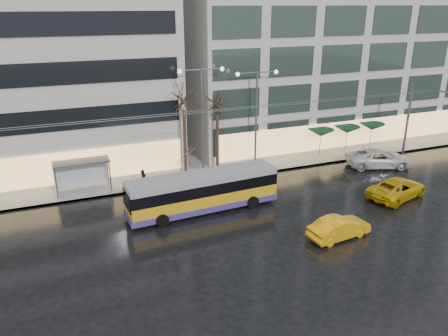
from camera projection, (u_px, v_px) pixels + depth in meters
ground at (228, 236)px, 28.12m from camera, size 140.00×140.00×0.00m
sidewalk at (192, 162)px, 40.96m from camera, size 80.00×10.00×0.15m
kerb at (210, 181)px, 36.65m from camera, size 80.00×0.10×0.15m
building_right at (326, 17)px, 46.70m from camera, size 32.00×14.00×25.00m
trolleybus at (203, 193)px, 31.09m from camera, size 11.05×4.45×5.07m
catenary at (202, 138)px, 33.86m from camera, size 42.24×5.12×7.00m
bus_shelter at (77, 169)px, 33.85m from camera, size 4.20×1.60×2.51m
street_lamp_near at (202, 107)px, 36.08m from camera, size 3.96×0.36×9.03m
street_lamp_far at (256, 105)px, 37.90m from camera, size 3.96×0.36×8.53m
tree_a at (183, 95)px, 35.36m from camera, size 3.20×3.20×8.40m
tree_b at (217, 100)px, 36.80m from camera, size 3.20×3.20×7.70m
parasol_a at (321, 133)px, 41.63m from camera, size 2.50×2.50×2.65m
parasol_b at (347, 130)px, 42.66m from camera, size 2.50×2.50×2.65m
parasol_c at (372, 127)px, 43.69m from camera, size 2.50×2.50×2.65m
taxi_b at (339, 228)px, 27.66m from camera, size 4.38×1.99×1.39m
taxi_c at (397, 188)px, 33.42m from camera, size 5.82×3.90×1.48m
sedan_silver at (379, 158)px, 39.73m from camera, size 6.32×4.38×1.60m
pedestrian_a at (91, 169)px, 34.97m from camera, size 1.14×1.15×2.19m
pedestrian_b at (143, 179)px, 34.76m from camera, size 0.93×0.85×1.54m
pedestrian_c at (81, 172)px, 35.19m from camera, size 1.02×0.90×2.11m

